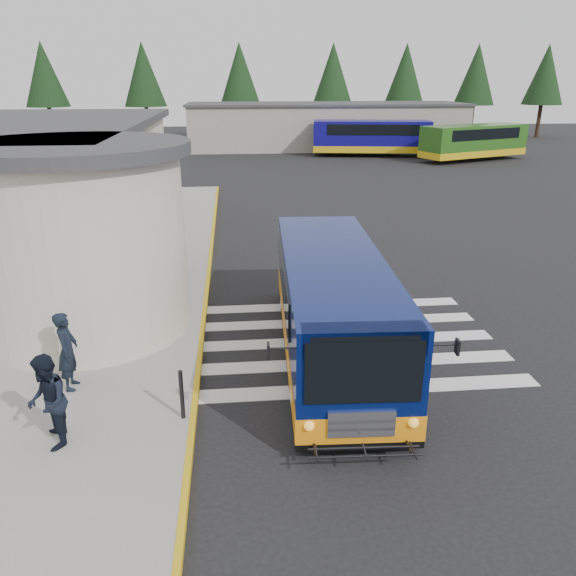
{
  "coord_description": "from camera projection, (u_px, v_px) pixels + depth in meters",
  "views": [
    {
      "loc": [
        -3.11,
        -13.7,
        6.36
      ],
      "look_at": [
        -1.82,
        -0.5,
        1.4
      ],
      "focal_mm": 35.0,
      "sensor_mm": 36.0,
      "label": 1
    }
  ],
  "objects": [
    {
      "name": "station_building",
      "position": [
        14.0,
        193.0,
        19.83
      ],
      "size": [
        12.7,
        18.7,
        4.8
      ],
      "color": "beige",
      "rests_on": "ground"
    },
    {
      "name": "ground",
      "position": [
        352.0,
        328.0,
        15.29
      ],
      "size": [
        140.0,
        140.0,
        0.0
      ],
      "primitive_type": "plane",
      "color": "black",
      "rests_on": "ground"
    },
    {
      "name": "far_bus_b",
      "position": [
        474.0,
        141.0,
        46.0
      ],
      "size": [
        9.76,
        6.04,
        2.44
      ],
      "rotation": [
        0.0,
        0.0,
        1.96
      ],
      "color": "#245416",
      "rests_on": "ground"
    },
    {
      "name": "bollard",
      "position": [
        182.0,
        395.0,
        10.78
      ],
      "size": [
        0.08,
        0.08,
        1.03
      ],
      "primitive_type": "cylinder",
      "color": "black",
      "rests_on": "sidewalk"
    },
    {
      "name": "curb_strip",
      "position": [
        208.0,
        280.0,
        18.62
      ],
      "size": [
        0.12,
        34.0,
        0.16
      ],
      "primitive_type": "cube",
      "color": "gold",
      "rests_on": "ground"
    },
    {
      "name": "sidewalk",
      "position": [
        54.0,
        286.0,
        18.17
      ],
      "size": [
        10.0,
        34.0,
        0.15
      ],
      "primitive_type": "cube",
      "color": "gray",
      "rests_on": "ground"
    },
    {
      "name": "crosswalk",
      "position": [
        340.0,
        341.0,
        14.49
      ],
      "size": [
        8.0,
        5.35,
        0.01
      ],
      "color": "silver",
      "rests_on": "ground"
    },
    {
      "name": "pedestrian_a",
      "position": [
        67.0,
        351.0,
        11.75
      ],
      "size": [
        0.43,
        0.64,
        1.73
      ],
      "primitive_type": "imported",
      "rotation": [
        0.0,
        0.0,
        1.59
      ],
      "color": "black",
      "rests_on": "sidewalk"
    },
    {
      "name": "far_bus_a",
      "position": [
        371.0,
        136.0,
        48.58
      ],
      "size": [
        10.3,
        4.3,
        2.58
      ],
      "rotation": [
        0.0,
        0.0,
        1.42
      ],
      "color": "#0E0866",
      "rests_on": "ground"
    },
    {
      "name": "tree_line",
      "position": [
        317.0,
        75.0,
        60.1
      ],
      "size": [
        58.4,
        4.4,
        10.0
      ],
      "color": "black",
      "rests_on": "ground"
    },
    {
      "name": "transit_bus",
      "position": [
        333.0,
        310.0,
        13.35
      ],
      "size": [
        3.23,
        8.97,
        2.5
      ],
      "rotation": [
        0.0,
        0.0,
        -0.05
      ],
      "color": "#06124C",
      "rests_on": "ground"
    },
    {
      "name": "pedestrian_b",
      "position": [
        47.0,
        402.0,
        9.85
      ],
      "size": [
        0.88,
        1.01,
        1.77
      ],
      "primitive_type": "imported",
      "rotation": [
        0.0,
        0.0,
        -1.29
      ],
      "color": "black",
      "rests_on": "sidewalk"
    },
    {
      "name": "depot_building",
      "position": [
        325.0,
        126.0,
        54.25
      ],
      "size": [
        26.4,
        8.4,
        4.2
      ],
      "color": "gray",
      "rests_on": "ground"
    }
  ]
}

